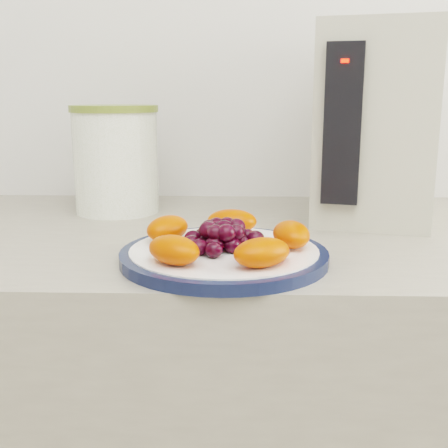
{
  "coord_description": "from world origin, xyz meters",
  "views": [
    {
      "loc": [
        -0.07,
        0.33,
        1.11
      ],
      "look_at": [
        -0.1,
        1.02,
        0.95
      ],
      "focal_mm": 45.0,
      "sensor_mm": 36.0,
      "label": 1
    }
  ],
  "objects": [
    {
      "name": "appliance_led",
      "position": [
        0.08,
        1.18,
        1.16
      ],
      "size": [
        0.01,
        0.01,
        0.01
      ],
      "primitive_type": "cube",
      "rotation": [
        0.0,
        0.0,
        -0.24
      ],
      "color": "#FF0C05",
      "rests_on": "appliance_panel"
    },
    {
      "name": "fruit_plate",
      "position": [
        -0.09,
        1.02,
        0.93
      ],
      "size": [
        0.23,
        0.23,
        0.04
      ],
      "color": "red",
      "rests_on": "plate_face"
    },
    {
      "name": "plate_face",
      "position": [
        -0.1,
        1.02,
        0.91
      ],
      "size": [
        0.24,
        0.24,
        0.02
      ],
      "primitive_type": "cylinder",
      "color": "white",
      "rests_on": "counter"
    },
    {
      "name": "appliance_body",
      "position": [
        0.15,
        1.3,
        1.06
      ],
      "size": [
        0.24,
        0.3,
        0.32
      ],
      "primitive_type": "cube",
      "rotation": [
        0.0,
        0.0,
        -0.24
      ],
      "color": "#B9B6A0",
      "rests_on": "counter"
    },
    {
      "name": "canister",
      "position": [
        -0.3,
        1.33,
        0.99
      ],
      "size": [
        0.15,
        0.15,
        0.18
      ],
      "primitive_type": "cylinder",
      "rotation": [
        0.0,
        0.0,
        0.02
      ],
      "color": "#5C7323",
      "rests_on": "counter"
    },
    {
      "name": "plate_rim",
      "position": [
        -0.1,
        1.02,
        0.91
      ],
      "size": [
        0.27,
        0.27,
        0.01
      ],
      "primitive_type": "cylinder",
      "color": "#111A39",
      "rests_on": "counter"
    },
    {
      "name": "canister_lid",
      "position": [
        -0.3,
        1.33,
        1.09
      ],
      "size": [
        0.16,
        0.16,
        0.01
      ],
      "primitive_type": "cylinder",
      "rotation": [
        0.0,
        0.0,
        0.02
      ],
      "color": "olive",
      "rests_on": "canister"
    },
    {
      "name": "appliance_panel",
      "position": [
        0.08,
        1.19,
        1.07
      ],
      "size": [
        0.06,
        0.03,
        0.24
      ],
      "primitive_type": "cube",
      "rotation": [
        0.0,
        0.0,
        -0.24
      ],
      "color": "black",
      "rests_on": "appliance_body"
    }
  ]
}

